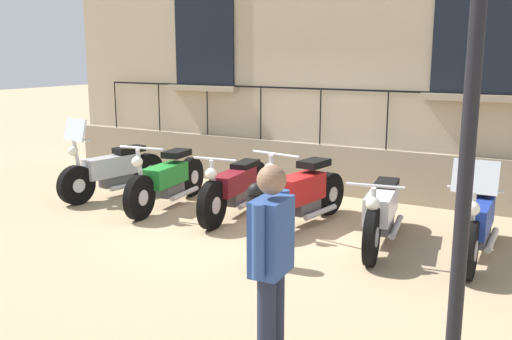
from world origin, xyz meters
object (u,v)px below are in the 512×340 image
Objects in this scene: pedestrian_standing at (271,259)px; motorcycle_red at (301,196)px; motorcycle_green at (167,181)px; motorcycle_blue at (479,224)px; motorcycle_maroon at (236,188)px; motorcycle_silver at (113,171)px; motorcycle_white at (382,212)px; bollard at (256,224)px.

motorcycle_red is at bearing -158.71° from pedestrian_standing.
motorcycle_green is 1.06× the size of motorcycle_blue.
motorcycle_maroon is 4.31m from pedestrian_standing.
motorcycle_white is (0.23, 4.71, 0.00)m from motorcycle_silver.
motorcycle_blue reaches higher than motorcycle_white.
motorcycle_white is at bearing 87.77° from motorcycle_green.
motorcycle_blue is at bearing 123.87° from bollard.
motorcycle_red is at bearing -94.78° from motorcycle_blue.
motorcycle_silver is at bearing -91.58° from motorcycle_blue.
motorcycle_blue is 3.51m from pedestrian_standing.
motorcycle_red reaches higher than motorcycle_maroon.
motorcycle_green is 1.02× the size of motorcycle_white.
bollard is (1.64, 1.26, 0.06)m from motorcycle_maroon.
bollard is (1.46, -2.17, 0.05)m from motorcycle_blue.
motorcycle_maroon is at bearing -93.11° from motorcycle_blue.
motorcycle_white is (0.27, 1.23, 0.00)m from motorcycle_red.
motorcycle_silver is 1.01× the size of motorcycle_blue.
motorcycle_red is at bearing -173.28° from bollard.
motorcycle_green is at bearing -83.98° from motorcycle_maroon.
motorcycle_red is 2.37m from motorcycle_blue.
motorcycle_red is at bearing -102.44° from motorcycle_white.
motorcycle_silver is 5.85m from motorcycle_blue.
motorcycle_green reaches higher than motorcycle_maroon.
motorcycle_maroon is 1.06× the size of motorcycle_blue.
motorcycle_maroon is 3.44m from motorcycle_blue.
motorcycle_maroon is at bearing 90.61° from motorcycle_silver.
motorcycle_white is 1.33× the size of pedestrian_standing.
motorcycle_blue is at bearing 85.22° from motorcycle_red.
bollard reaches higher than motorcycle_white.
motorcycle_white is at bearing 143.19° from bollard.
motorcycle_maroon reaches higher than bollard.
motorcycle_green is 3.49m from motorcycle_white.
motorcycle_silver is 0.95× the size of motorcycle_green.
motorcycle_red is 2.15× the size of bollard.
motorcycle_green is 2.26m from motorcycle_red.
motorcycle_green reaches higher than motorcycle_white.
motorcycle_red is 3.82m from pedestrian_standing.
motorcycle_white is (0.14, 3.48, 0.01)m from motorcycle_green.
bollard is at bearing 58.21° from motorcycle_green.
bollard is (1.38, -1.03, 0.05)m from motorcycle_white.
motorcycle_maroon is 1.36× the size of pedestrian_standing.
motorcycle_maroon is 2.31m from motorcycle_white.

